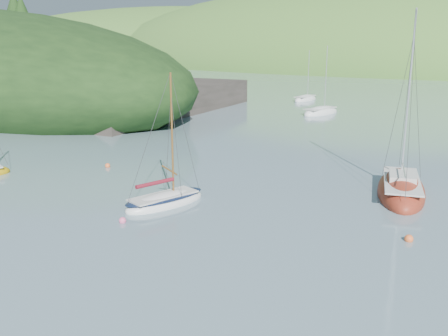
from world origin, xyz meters
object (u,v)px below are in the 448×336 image
Objects in this scene: daysailer_white at (165,201)px; distant_sloop_c at (305,100)px; distant_sloop_a at (321,113)px; sloop_red at (401,191)px.

distant_sloop_c is at bearing 120.30° from daysailer_white.
sloop_red is at bearing -46.87° from distant_sloop_a.
sloop_red reaches higher than daysailer_white.
daysailer_white is 41.73m from distant_sloop_a.
sloop_red is 51.58m from distant_sloop_c.
distant_sloop_a is at bearing 104.11° from sloop_red.
daysailer_white is 56.27m from distant_sloop_c.
sloop_red is 36.18m from distant_sloop_a.
distant_sloop_c is (-18.56, 53.13, -0.04)m from daysailer_white.
daysailer_white is at bearing -155.69° from sloop_red.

